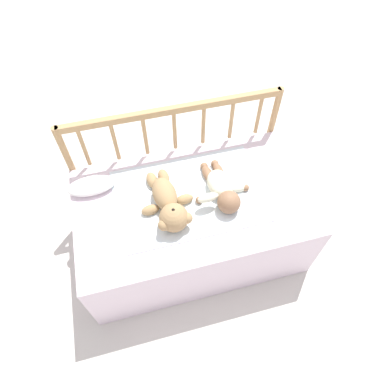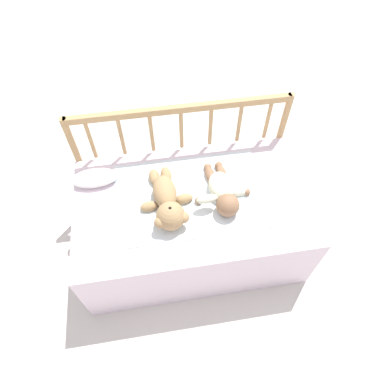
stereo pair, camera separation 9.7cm
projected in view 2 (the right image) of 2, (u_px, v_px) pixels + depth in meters
ground_plane at (192, 241)px, 2.09m from camera, size 12.00×12.00×0.00m
crib_mattress at (192, 223)px, 1.91m from camera, size 1.20×0.71×0.44m
crib_rail at (181, 136)px, 1.88m from camera, size 1.20×0.04×0.74m
blanket at (190, 195)px, 1.75m from camera, size 0.76×0.51×0.01m
teddy_bear at (167, 202)px, 1.65m from camera, size 0.27×0.40×0.14m
baby at (222, 191)px, 1.71m from camera, size 0.29×0.36×0.11m
small_pillow at (95, 178)px, 1.78m from camera, size 0.24×0.12×0.06m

